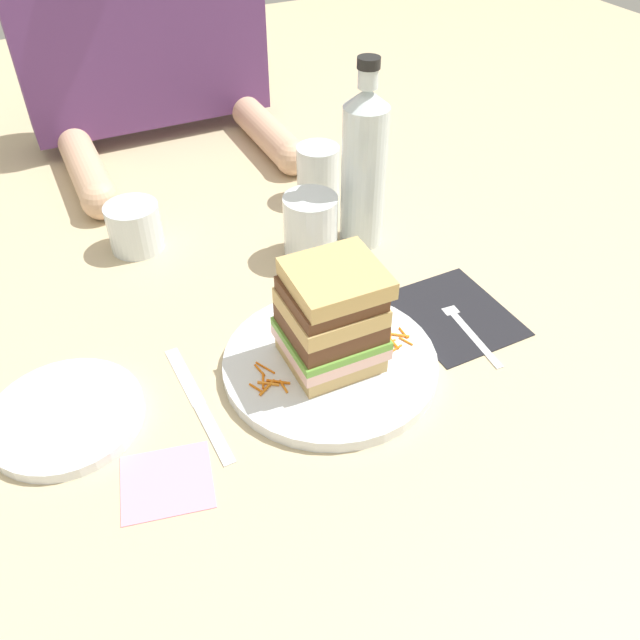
# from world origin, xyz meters

# --- Properties ---
(ground_plane) EXTENTS (3.00, 3.00, 0.00)m
(ground_plane) POSITION_xyz_m (0.00, 0.00, 0.00)
(ground_plane) COLOR #C6B289
(main_plate) EXTENTS (0.26, 0.26, 0.02)m
(main_plate) POSITION_xyz_m (0.01, -0.00, 0.01)
(main_plate) COLOR white
(main_plate) RESTS_ON ground_plane
(sandwich) EXTENTS (0.11, 0.10, 0.13)m
(sandwich) POSITION_xyz_m (0.01, -0.00, 0.08)
(sandwich) COLOR tan
(sandwich) RESTS_ON main_plate
(carrot_shred_0) EXTENTS (0.01, 0.02, 0.00)m
(carrot_shred_0) POSITION_xyz_m (-0.08, 0.02, 0.02)
(carrot_shred_0) COLOR orange
(carrot_shred_0) RESTS_ON main_plate
(carrot_shred_1) EXTENTS (0.01, 0.02, 0.00)m
(carrot_shred_1) POSITION_xyz_m (-0.09, -0.01, 0.02)
(carrot_shred_1) COLOR orange
(carrot_shred_1) RESTS_ON main_plate
(carrot_shred_2) EXTENTS (0.00, 0.02, 0.00)m
(carrot_shred_2) POSITION_xyz_m (-0.06, -0.02, 0.02)
(carrot_shred_2) COLOR orange
(carrot_shred_2) RESTS_ON main_plate
(carrot_shred_3) EXTENTS (0.03, 0.02, 0.00)m
(carrot_shred_3) POSITION_xyz_m (-0.08, -0.01, 0.02)
(carrot_shred_3) COLOR orange
(carrot_shred_3) RESTS_ON main_plate
(carrot_shred_4) EXTENTS (0.02, 0.02, 0.00)m
(carrot_shred_4) POSITION_xyz_m (-0.08, -0.01, 0.02)
(carrot_shred_4) COLOR orange
(carrot_shred_4) RESTS_ON main_plate
(carrot_shred_5) EXTENTS (0.02, 0.03, 0.00)m
(carrot_shred_5) POSITION_xyz_m (-0.07, 0.02, 0.02)
(carrot_shred_5) COLOR orange
(carrot_shred_5) RESTS_ON main_plate
(carrot_shred_6) EXTENTS (0.01, 0.02, 0.00)m
(carrot_shred_6) POSITION_xyz_m (-0.08, 0.00, 0.02)
(carrot_shred_6) COLOR orange
(carrot_shred_6) RESTS_ON main_plate
(carrot_shred_7) EXTENTS (0.02, 0.02, 0.00)m
(carrot_shred_7) POSITION_xyz_m (-0.06, -0.01, 0.02)
(carrot_shred_7) COLOR orange
(carrot_shred_7) RESTS_ON main_plate
(carrot_shred_8) EXTENTS (0.00, 0.02, 0.00)m
(carrot_shred_8) POSITION_xyz_m (0.09, -0.01, 0.02)
(carrot_shred_8) COLOR orange
(carrot_shred_8) RESTS_ON main_plate
(carrot_shred_9) EXTENTS (0.03, 0.02, 0.00)m
(carrot_shred_9) POSITION_xyz_m (0.07, -0.00, 0.02)
(carrot_shred_9) COLOR orange
(carrot_shred_9) RESTS_ON main_plate
(carrot_shred_10) EXTENTS (0.01, 0.02, 0.00)m
(carrot_shred_10) POSITION_xyz_m (0.11, -0.01, 0.02)
(carrot_shred_10) COLOR orange
(carrot_shred_10) RESTS_ON main_plate
(carrot_shred_11) EXTENTS (0.02, 0.02, 0.00)m
(carrot_shred_11) POSITION_xyz_m (0.09, -0.00, 0.02)
(carrot_shred_11) COLOR orange
(carrot_shred_11) RESTS_ON main_plate
(carrot_shred_12) EXTENTS (0.03, 0.01, 0.00)m
(carrot_shred_12) POSITION_xyz_m (0.08, -0.02, 0.02)
(carrot_shred_12) COLOR orange
(carrot_shred_12) RESTS_ON main_plate
(carrot_shred_13) EXTENTS (0.03, 0.02, 0.00)m
(carrot_shred_13) POSITION_xyz_m (0.10, -0.00, 0.02)
(carrot_shred_13) COLOR orange
(carrot_shred_13) RESTS_ON main_plate
(carrot_shred_14) EXTENTS (0.00, 0.02, 0.00)m
(carrot_shred_14) POSITION_xyz_m (0.11, -0.00, 0.02)
(carrot_shred_14) COLOR orange
(carrot_shred_14) RESTS_ON main_plate
(carrot_shred_15) EXTENTS (0.03, 0.00, 0.00)m
(carrot_shred_15) POSITION_xyz_m (0.08, -0.01, 0.02)
(carrot_shred_15) COLOR orange
(carrot_shred_15) RESTS_ON main_plate
(napkin_dark) EXTENTS (0.14, 0.17, 0.00)m
(napkin_dark) POSITION_xyz_m (0.20, 0.02, 0.00)
(napkin_dark) COLOR black
(napkin_dark) RESTS_ON ground_plane
(fork) EXTENTS (0.03, 0.17, 0.00)m
(fork) POSITION_xyz_m (0.20, -0.01, 0.00)
(fork) COLOR silver
(fork) RESTS_ON napkin_dark
(knife) EXTENTS (0.02, 0.20, 0.00)m
(knife) POSITION_xyz_m (-0.15, 0.01, 0.00)
(knife) COLOR silver
(knife) RESTS_ON ground_plane
(juice_glass) EXTENTS (0.08, 0.08, 0.10)m
(juice_glass) POSITION_xyz_m (0.09, 0.23, 0.04)
(juice_glass) COLOR white
(juice_glass) RESTS_ON ground_plane
(water_bottle) EXTENTS (0.07, 0.07, 0.28)m
(water_bottle) POSITION_xyz_m (0.18, 0.23, 0.12)
(water_bottle) COLOR silver
(water_bottle) RESTS_ON ground_plane
(empty_tumbler_0) EXTENTS (0.07, 0.07, 0.09)m
(empty_tumbler_0) POSITION_xyz_m (0.18, 0.38, 0.05)
(empty_tumbler_0) COLOR silver
(empty_tumbler_0) RESTS_ON ground_plane
(empty_tumbler_1) EXTENTS (0.08, 0.08, 0.07)m
(empty_tumbler_1) POSITION_xyz_m (-0.14, 0.36, 0.04)
(empty_tumbler_1) COLOR silver
(empty_tumbler_1) RESTS_ON ground_plane
(side_plate) EXTENTS (0.17, 0.17, 0.01)m
(side_plate) POSITION_xyz_m (-0.29, 0.06, 0.01)
(side_plate) COLOR white
(side_plate) RESTS_ON ground_plane
(napkin_pink) EXTENTS (0.11, 0.10, 0.00)m
(napkin_pink) POSITION_xyz_m (-0.22, -0.07, 0.00)
(napkin_pink) COLOR pink
(napkin_pink) RESTS_ON ground_plane
(diner_across) EXTENTS (0.45, 0.40, 0.55)m
(diner_across) POSITION_xyz_m (0.00, 0.74, 0.24)
(diner_across) COLOR #DBAD89
(diner_across) RESTS_ON ground_plane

